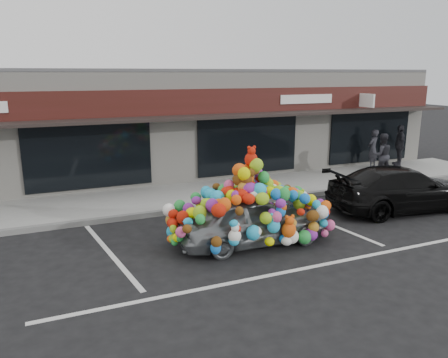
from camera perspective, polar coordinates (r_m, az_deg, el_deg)
name	(u,v)px	position (r m, az deg, el deg)	size (l,w,h in m)	color
ground	(236,237)	(11.48, 1.61, -7.58)	(90.00, 90.00, 0.00)	black
shop_building	(154,122)	(18.81, -9.18, 7.41)	(24.00, 7.20, 4.31)	silver
sidewalk	(188,196)	(15.00, -4.76, -2.18)	(26.00, 3.00, 0.15)	gray
kerb	(203,208)	(13.64, -2.77, -3.77)	(26.00, 0.18, 0.16)	slate
parking_stripe_left	(110,253)	(10.83, -14.67, -9.37)	(0.12, 4.40, 0.01)	silver
parking_stripe_mid	(321,221)	(12.98, 12.60, -5.34)	(0.12, 4.40, 0.01)	silver
lane_line	(356,258)	(10.68, 16.89, -9.85)	(14.00, 0.12, 0.01)	silver
toy_car	(250,213)	(10.84, 3.48, -4.42)	(2.76, 4.07, 2.35)	#A7AFB2
black_sedan	(402,189)	(14.53, 22.19, -1.20)	(4.71, 1.92, 1.37)	black
pedestrian_a	(373,149)	(19.89, 18.86, 3.75)	(0.61, 0.40, 1.67)	black
pedestrian_b	(381,155)	(18.25, 19.86, 2.93)	(0.84, 0.66, 1.73)	black
pedestrian_c	(399,145)	(20.92, 21.93, 4.12)	(0.44, 1.05, 1.79)	#242127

